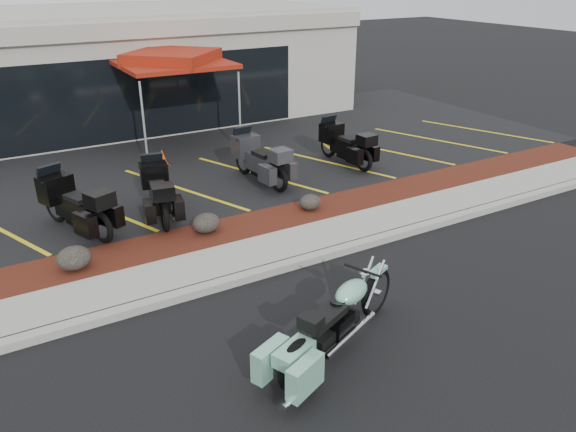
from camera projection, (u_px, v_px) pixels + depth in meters
ground at (294, 295)px, 10.00m from camera, size 90.00×90.00×0.00m
curb at (270, 270)px, 10.68m from camera, size 24.00×0.25×0.15m
sidewalk at (253, 255)px, 11.24m from camera, size 24.00×1.20×0.15m
mulch_bed at (228, 232)px, 12.18m from camera, size 24.00×1.20×0.16m
upper_lot at (151, 164)px, 16.45m from camera, size 26.00×9.60×0.15m
dealership_building at (93, 67)px, 20.61m from camera, size 18.00×8.16×4.00m
boulder_left at (74, 258)px, 10.46m from camera, size 0.64×0.53×0.45m
boulder_mid at (206, 223)px, 11.93m from camera, size 0.60×0.50×0.43m
boulder_right at (310, 202)px, 13.07m from camera, size 0.52×0.43×0.36m
hero_cruiser at (376, 286)px, 9.23m from camera, size 3.24×1.97×1.12m
touring_black_front at (53, 194)px, 12.26m from camera, size 1.69×2.48×1.35m
touring_black_mid at (154, 179)px, 13.20m from camera, size 1.23×2.31×1.28m
touring_grey at (243, 150)px, 15.17m from camera, size 1.11×2.39×1.34m
touring_black_rear at (329, 136)px, 16.55m from camera, size 0.99×2.23×1.27m
traffic_cone at (162, 157)px, 16.01m from camera, size 0.34×0.34×0.47m
popup_canopy at (172, 60)px, 16.74m from camera, size 4.13×4.13×2.93m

